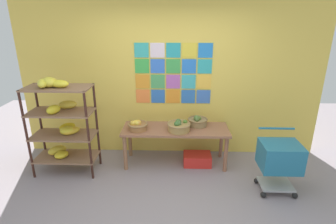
% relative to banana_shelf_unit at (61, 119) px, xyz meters
% --- Properties ---
extents(ground, '(9.41, 9.41, 0.00)m').
position_rel_banana_shelf_unit_xyz_m(ground, '(1.62, -1.00, -0.88)').
color(ground, gray).
extents(back_wall_with_art, '(5.08, 0.07, 2.85)m').
position_rel_banana_shelf_unit_xyz_m(back_wall_with_art, '(1.62, 0.74, 0.54)').
color(back_wall_with_art, '#E6C44D').
rests_on(back_wall_with_art, ground).
extents(banana_shelf_unit, '(0.94, 0.52, 1.53)m').
position_rel_banana_shelf_unit_xyz_m(banana_shelf_unit, '(0.00, 0.00, 0.00)').
color(banana_shelf_unit, '#391E17').
rests_on(banana_shelf_unit, ground).
extents(display_table, '(1.70, 0.58, 0.63)m').
position_rel_banana_shelf_unit_xyz_m(display_table, '(1.72, 0.28, -0.33)').
color(display_table, '#945F44').
rests_on(display_table, ground).
extents(fruit_basket_centre, '(0.33, 0.33, 0.18)m').
position_rel_banana_shelf_unit_xyz_m(fruit_basket_centre, '(2.09, 0.41, -0.18)').
color(fruit_basket_centre, olive).
rests_on(fruit_basket_centre, display_table).
extents(fruit_basket_left, '(0.37, 0.37, 0.18)m').
position_rel_banana_shelf_unit_xyz_m(fruit_basket_left, '(1.77, 0.18, -0.17)').
color(fruit_basket_left, olive).
rests_on(fruit_basket_left, display_table).
extents(fruit_basket_back_left, '(0.32, 0.32, 0.17)m').
position_rel_banana_shelf_unit_xyz_m(fruit_basket_back_left, '(1.12, 0.20, -0.17)').
color(fruit_basket_back_left, '#986739').
rests_on(fruit_basket_back_left, display_table).
extents(produce_crate_under_table, '(0.45, 0.31, 0.18)m').
position_rel_banana_shelf_unit_xyz_m(produce_crate_under_table, '(2.09, 0.25, -0.79)').
color(produce_crate_under_table, red).
rests_on(produce_crate_under_table, ground).
extents(shopping_cart, '(0.52, 0.48, 0.86)m').
position_rel_banana_shelf_unit_xyz_m(shopping_cart, '(3.14, -0.43, -0.37)').
color(shopping_cart, black).
rests_on(shopping_cart, ground).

